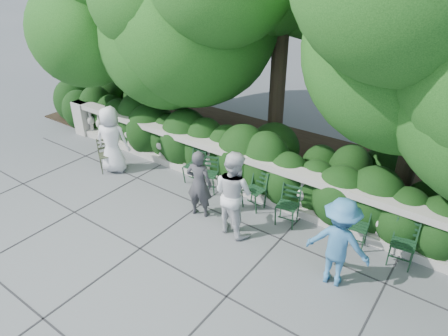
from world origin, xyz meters
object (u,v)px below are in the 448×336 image
Objects in this scene: person_woman_grey at (199,184)px; person_older_blue at (338,243)px; chair_b at (207,194)px; person_businessman at (112,140)px; person_casual_man at (233,193)px; chair_e at (351,249)px; chair_d at (249,210)px; chair_weathered at (110,173)px; chair_a at (191,185)px; chair_c at (283,227)px; chair_f at (397,269)px.

person_woman_grey is 0.92× the size of person_older_blue.
chair_b is 0.50× the size of person_businessman.
person_older_blue is at bearing 151.73° from person_businessman.
person_businessman is at bearing 5.58° from person_casual_man.
chair_e is 0.52× the size of person_older_blue.
person_businessman reaches higher than chair_b.
chair_weathered is at bearing -164.00° from chair_d.
person_older_blue reaches higher than chair_a.
person_businessman is 1.05× the size of person_older_blue.
chair_c is at bearing -49.62° from chair_weathered.
person_older_blue reaches higher than chair_c.
person_woman_grey is at bearing -11.20° from person_older_blue.
chair_f is at bearing -5.65° from chair_c.
chair_c is at bearing -129.84° from person_casual_man.
person_older_blue is (3.94, -0.96, 0.80)m from chair_a.
person_casual_man is (-2.13, -0.83, 0.87)m from chair_e.
chair_e is 1.00× the size of chair_f.
person_businessman is at bearing -11.73° from person_older_blue.
chair_c and chair_f have the same top height.
chair_weathered is at bearing 179.16° from chair_f.
chair_d is 2.56m from person_older_blue.
chair_a is 2.14m from chair_weathered.
chair_d and chair_f have the same top height.
chair_e is (2.23, 0.06, 0.00)m from chair_d.
chair_b and chair_e have the same top height.
chair_e is (1.35, 0.16, 0.00)m from chair_c.
chair_c is (2.03, -0.07, 0.00)m from chair_b.
chair_weathered is at bearing -16.60° from person_woman_grey.
person_older_blue is (2.15, -0.14, -0.07)m from person_casual_man.
chair_a is 1.41m from person_woman_grey.
chair_a is 3.92m from chair_e.
person_woman_grey is (-1.66, -0.62, 0.74)m from chair_c.
person_older_blue is (2.25, -0.91, 0.80)m from chair_d.
chair_c and chair_d have the same top height.
chair_c is 0.50× the size of person_businessman.
chair_d is 1.16m from person_casual_man.
chair_e is at bearing -18.27° from chair_b.
chair_a is 1.00× the size of chair_weathered.
chair_c is 4.62m from chair_weathered.
chair_d is at bearing -152.95° from person_woman_grey.
chair_d is at bearing -46.37° from chair_weathered.
chair_weathered is 0.87m from person_businessman.
person_casual_man is at bearing -11.43° from person_older_blue.
chair_a is 1.00× the size of chair_b.
person_casual_man is at bearing -58.09° from chair_weathered.
person_woman_grey is at bearing -168.28° from chair_c.
chair_a and chair_f have the same top height.
person_casual_man is (0.88, -0.04, 0.13)m from person_woman_grey.
chair_e is 3.19m from person_woman_grey.
chair_b is 2.64m from chair_weathered.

